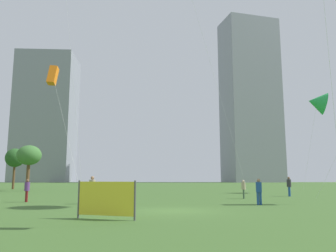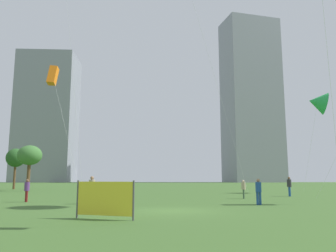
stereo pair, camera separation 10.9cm
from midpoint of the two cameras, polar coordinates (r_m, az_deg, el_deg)
name	(u,v)px [view 2 (the right image)]	position (r m, az deg, el deg)	size (l,w,h in m)	color
ground	(173,211)	(18.20, 1.09, -14.13)	(280.00, 280.00, 0.00)	#3D6028
person_standing_1	(258,190)	(22.99, 15.14, -10.32)	(0.37, 0.37, 1.67)	#1E478C
person_standing_2	(27,189)	(26.92, -22.58, -9.74)	(0.36, 0.36, 1.63)	maroon
person_standing_3	(289,185)	(34.72, 19.84, -9.34)	(0.41, 0.41, 1.84)	#1E478C
person_standing_4	(243,188)	(29.64, 12.71, -10.13)	(0.35, 0.35, 1.56)	#3F593F
person_standing_5	(92,188)	(23.73, -12.60, -10.12)	(0.41, 0.41, 1.84)	gray
kite_flying_1	(53,76)	(31.48, -18.74, 8.04)	(4.18, 3.84, 11.48)	silver
kite_flying_4	(317,102)	(45.88, 23.91, 3.67)	(3.16, 7.61, 12.59)	silver
park_tree_0	(16,158)	(60.00, -24.23, -4.96)	(3.00, 3.00, 6.48)	brown
park_tree_1	(30,156)	(50.29, -22.22, -4.66)	(3.26, 3.26, 6.20)	brown
distant_highrise_0	(48,118)	(168.82, -19.60, 1.27)	(25.25, 21.61, 59.61)	gray
distant_highrise_1	(251,99)	(163.29, 13.87, 4.36)	(24.70, 15.89, 76.47)	gray
event_banner	(105,199)	(14.75, -10.41, -11.95)	(2.57, 0.98, 1.60)	#4C4C4C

